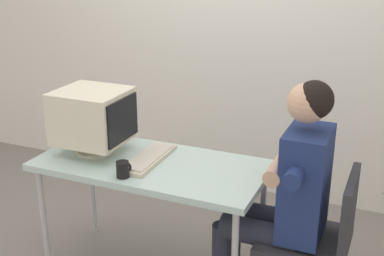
# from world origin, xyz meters

# --- Properties ---
(wall_back) EXTENTS (8.00, 0.10, 3.00)m
(wall_back) POSITION_xyz_m (0.30, 1.40, 1.50)
(wall_back) COLOR silver
(wall_back) RESTS_ON ground_plane
(desk) EXTENTS (1.34, 0.64, 0.75)m
(desk) POSITION_xyz_m (0.00, 0.00, 0.70)
(desk) COLOR #B7B7BC
(desk) RESTS_ON ground_plane
(crt_monitor) EXTENTS (0.42, 0.38, 0.39)m
(crt_monitor) POSITION_xyz_m (-0.38, 0.01, 0.98)
(crt_monitor) COLOR beige
(crt_monitor) RESTS_ON desk
(keyboard) EXTENTS (0.16, 0.47, 0.03)m
(keyboard) POSITION_xyz_m (-0.02, 0.02, 0.77)
(keyboard) COLOR beige
(keyboard) RESTS_ON desk
(office_chair) EXTENTS (0.47, 0.47, 0.85)m
(office_chair) POSITION_xyz_m (0.97, 0.03, 0.48)
(office_chair) COLOR #4C4C51
(office_chair) RESTS_ON ground_plane
(person_seated) EXTENTS (0.71, 0.55, 1.33)m
(person_seated) POSITION_xyz_m (0.78, 0.03, 0.72)
(person_seated) COLOR navy
(person_seated) RESTS_ON ground_plane
(desk_mug) EXTENTS (0.07, 0.08, 0.09)m
(desk_mug) POSITION_xyz_m (-0.05, -0.23, 0.80)
(desk_mug) COLOR black
(desk_mug) RESTS_ON desk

